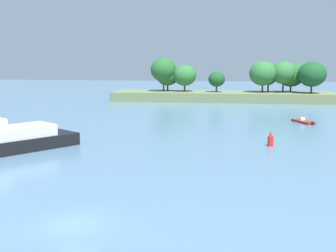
% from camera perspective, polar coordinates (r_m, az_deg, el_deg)
% --- Properties ---
extents(ground_plane, '(400.00, 400.00, 0.00)m').
position_cam_1_polar(ground_plane, '(27.56, -12.62, -12.93)').
color(ground_plane, slate).
extents(treeline_island, '(56.92, 13.75, 11.08)m').
position_cam_1_polar(treeline_island, '(110.13, 8.68, 5.54)').
color(treeline_island, '#66754C').
rests_on(treeline_island, ground).
extents(small_motorboat, '(3.42, 5.10, 0.88)m').
position_cam_1_polar(small_motorboat, '(73.38, 17.92, 0.58)').
color(small_motorboat, maroon).
rests_on(small_motorboat, ground).
extents(channel_buoy_red, '(0.70, 0.70, 1.90)m').
position_cam_1_polar(channel_buoy_red, '(51.97, 13.77, -1.80)').
color(channel_buoy_red, red).
rests_on(channel_buoy_red, ground).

